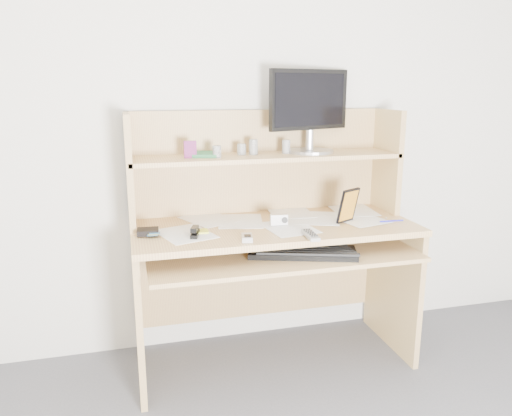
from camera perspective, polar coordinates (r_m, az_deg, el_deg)
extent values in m
cube|color=silver|center=(2.71, 0.22, 10.13)|extent=(3.60, 0.04, 2.50)
cube|color=tan|center=(2.50, 2.10, -2.22)|extent=(1.40, 0.60, 0.03)
cube|color=tan|center=(2.53, -13.31, -11.45)|extent=(0.03, 0.56, 0.72)
cube|color=tan|center=(2.88, 15.32, -8.36)|extent=(0.03, 0.56, 0.72)
cube|color=tan|center=(2.89, 0.38, -8.31)|extent=(1.34, 0.02, 0.41)
cube|color=tan|center=(2.42, 2.91, -5.15)|extent=(1.28, 0.55, 0.02)
cube|color=tan|center=(2.71, 0.38, 5.34)|extent=(1.40, 0.02, 0.55)
cube|color=tan|center=(2.48, -14.26, 4.12)|extent=(0.03, 0.30, 0.55)
cube|color=tan|center=(2.84, 14.68, 5.28)|extent=(0.03, 0.30, 0.55)
cube|color=tan|center=(2.57, 1.20, 5.88)|extent=(1.38, 0.30, 0.02)
cube|color=white|center=(2.49, 2.11, -1.82)|extent=(1.32, 0.54, 0.01)
cube|color=black|center=(2.36, 5.33, -5.09)|extent=(0.53, 0.33, 0.02)
cube|color=black|center=(2.35, 5.34, -4.69)|extent=(0.50, 0.31, 0.01)
cube|color=#979692|center=(2.28, 6.25, -3.09)|extent=(0.06, 0.16, 0.02)
cube|color=silver|center=(2.23, -1.04, -3.31)|extent=(0.06, 0.10, 0.02)
cube|color=black|center=(2.31, -7.00, -2.59)|extent=(0.06, 0.13, 0.04)
cube|color=black|center=(2.36, -12.26, -2.65)|extent=(0.10, 0.09, 0.02)
cube|color=#FFF643|center=(2.37, -6.32, -2.67)|extent=(0.07, 0.07, 0.01)
cube|color=#BCBCBF|center=(2.46, 2.63, -1.32)|extent=(0.09, 0.04, 0.05)
cube|color=black|center=(2.53, 10.49, 0.29)|extent=(0.12, 0.07, 0.17)
cylinder|color=#1B1AC3|center=(2.61, 15.24, -1.44)|extent=(0.13, 0.02, 0.01)
cube|color=maroon|center=(2.46, -7.53, 6.65)|extent=(0.06, 0.02, 0.08)
cube|color=#307949|center=(2.53, -5.76, 6.12)|extent=(0.16, 0.19, 0.02)
cylinder|color=black|center=(2.46, -4.50, 6.43)|extent=(0.05, 0.05, 0.06)
cylinder|color=white|center=(2.61, 3.45, 7.01)|extent=(0.05, 0.05, 0.07)
cylinder|color=black|center=(2.55, -1.66, 6.72)|extent=(0.06, 0.06, 0.06)
cylinder|color=white|center=(2.56, -0.30, 6.98)|extent=(0.06, 0.06, 0.08)
cylinder|color=#A7A8AC|center=(2.66, 6.20, 6.48)|extent=(0.25, 0.25, 0.02)
cylinder|color=#A7A8AC|center=(2.66, 6.16, 7.77)|extent=(0.04, 0.04, 0.10)
cube|color=black|center=(2.67, 6.11, 12.21)|extent=(0.48, 0.19, 0.31)
cube|color=black|center=(2.65, 6.25, 12.19)|extent=(0.43, 0.15, 0.27)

